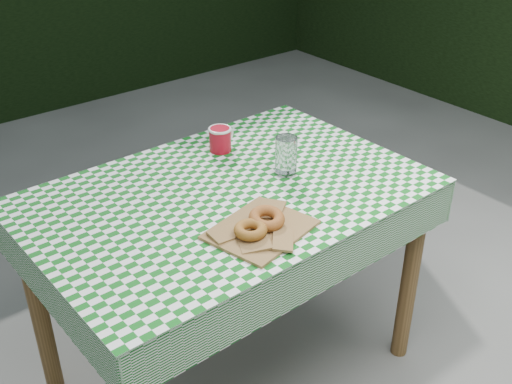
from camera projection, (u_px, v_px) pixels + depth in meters
table at (230, 288)px, 2.11m from camera, size 1.22×0.82×0.75m
tablecloth at (228, 192)px, 1.92m from camera, size 1.24×0.84×0.01m
paper_bag at (261, 229)px, 1.72m from camera, size 0.32×0.28×0.01m
bagel_front at (251, 230)px, 1.68m from camera, size 0.11×0.11×0.03m
bagel_back at (267, 218)px, 1.72m from camera, size 0.11×0.11×0.03m
coffee_mug at (220, 139)px, 2.14m from camera, size 0.19×0.19×0.09m
drinking_glass at (286, 156)px, 1.98m from camera, size 0.09×0.09×0.13m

